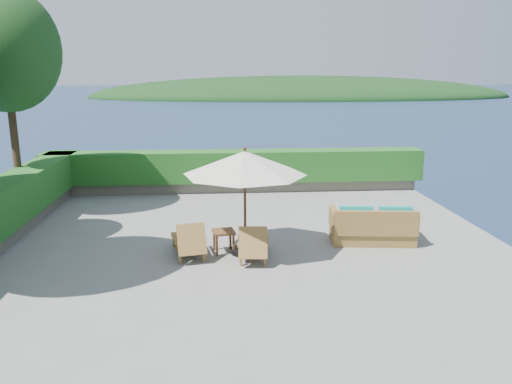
{
  "coord_description": "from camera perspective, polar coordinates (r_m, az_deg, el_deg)",
  "views": [
    {
      "loc": [
        -0.59,
        -10.57,
        3.81
      ],
      "look_at": [
        0.3,
        0.8,
        1.1
      ],
      "focal_mm": 35.0,
      "sensor_mm": 36.0,
      "label": 1
    }
  ],
  "objects": [
    {
      "name": "lounge_left",
      "position": [
        10.79,
        -7.7,
        -5.51
      ],
      "size": [
        0.85,
        1.5,
        0.82
      ],
      "rotation": [
        0.0,
        0.0,
        0.2
      ],
      "color": "brown",
      "rests_on": "ground"
    },
    {
      "name": "ground",
      "position": [
        11.25,
        -1.21,
        -6.42
      ],
      "size": [
        12.0,
        12.0,
        0.0
      ],
      "primitive_type": "plane",
      "color": "gray",
      "rests_on": "ground"
    },
    {
      "name": "lounge_right",
      "position": [
        10.52,
        -0.34,
        -5.89
      ],
      "size": [
        0.7,
        1.45,
        0.82
      ],
      "rotation": [
        0.0,
        0.0,
        -0.08
      ],
      "color": "brown",
      "rests_on": "ground"
    },
    {
      "name": "patio_umbrella",
      "position": [
        10.43,
        -1.29,
        3.23
      ],
      "size": [
        2.95,
        2.95,
        2.34
      ],
      "rotation": [
        0.0,
        0.0,
        -0.14
      ],
      "color": "black",
      "rests_on": "ground"
    },
    {
      "name": "ocean",
      "position": [
        12.59,
        -1.14,
        -19.39
      ],
      "size": [
        600.0,
        600.0,
        0.0
      ],
      "primitive_type": "plane",
      "color": "#162646",
      "rests_on": "ground"
    },
    {
      "name": "foundation",
      "position": [
        11.87,
        -1.17,
        -13.49
      ],
      "size": [
        12.0,
        12.0,
        3.0
      ],
      "primitive_type": "cube",
      "color": "#5F554B",
      "rests_on": "ocean"
    },
    {
      "name": "planter_wall_far",
      "position": [
        16.58,
        -2.33,
        0.72
      ],
      "size": [
        12.0,
        0.6,
        0.36
      ],
      "primitive_type": "cube",
      "color": "#675F52",
      "rests_on": "ground"
    },
    {
      "name": "wicker_loveseat",
      "position": [
        11.83,
        13.17,
        -3.94
      ],
      "size": [
        2.0,
        1.19,
        0.93
      ],
      "rotation": [
        0.0,
        0.0,
        -0.12
      ],
      "color": "brown",
      "rests_on": "ground"
    },
    {
      "name": "hedge_far",
      "position": [
        16.45,
        -2.35,
        2.99
      ],
      "size": [
        12.4,
        0.9,
        1.0
      ],
      "primitive_type": "cube",
      "color": "#164915",
      "rests_on": "planter_wall_far"
    },
    {
      "name": "offshore_island",
      "position": [
        152.88,
        5.25,
        10.78
      ],
      "size": [
        126.0,
        57.6,
        12.6
      ],
      "primitive_type": "ellipsoid",
      "color": "black",
      "rests_on": "ocean"
    },
    {
      "name": "tree_far",
      "position": [
        14.8,
        -26.8,
        14.29
      ],
      "size": [
        2.8,
        2.8,
        6.03
      ],
      "color": "#402918",
      "rests_on": "ground"
    },
    {
      "name": "side_table",
      "position": [
        10.9,
        -3.72,
        -4.86
      ],
      "size": [
        0.53,
        0.53,
        0.49
      ],
      "rotation": [
        0.0,
        0.0,
        0.16
      ],
      "color": "brown",
      "rests_on": "ground"
    }
  ]
}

